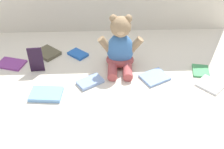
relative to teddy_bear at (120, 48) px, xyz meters
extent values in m
plane|color=silver|center=(-0.07, -0.11, -0.10)|extent=(3.20, 3.20, 0.00)
ellipsoid|color=#3F72B2|center=(0.00, 0.01, -0.01)|extent=(0.14, 0.11, 0.17)
ellipsoid|color=#B24C4C|center=(0.00, 0.00, -0.07)|extent=(0.15, 0.12, 0.06)
sphere|color=#9E7F5B|center=(0.00, 0.00, 0.11)|extent=(0.10, 0.10, 0.10)
ellipsoid|color=tan|center=(0.00, -0.03, 0.11)|extent=(0.04, 0.03, 0.03)
sphere|color=#9E7F5B|center=(-0.03, 0.02, 0.15)|extent=(0.04, 0.04, 0.04)
sphere|color=#9E7F5B|center=(0.04, 0.01, 0.15)|extent=(0.04, 0.04, 0.04)
cylinder|color=#9E7F5B|center=(-0.07, 0.01, 0.02)|extent=(0.08, 0.04, 0.09)
cylinder|color=#9E7F5B|center=(0.07, 0.00, 0.02)|extent=(0.08, 0.04, 0.09)
cylinder|color=#B24C4C|center=(-0.04, -0.08, -0.08)|extent=(0.05, 0.10, 0.04)
cylinder|color=#B24C4C|center=(0.03, -0.09, -0.08)|extent=(0.05, 0.10, 0.04)
cube|color=brown|center=(-0.38, 0.12, -0.09)|extent=(0.15, 0.15, 0.02)
cube|color=#8BA8DC|center=(-0.15, -0.14, -0.09)|extent=(0.13, 0.12, 0.02)
cube|color=white|center=(0.40, -0.18, -0.10)|extent=(0.14, 0.14, 0.01)
cube|color=blue|center=(-0.22, 0.10, -0.09)|extent=(0.12, 0.11, 0.01)
cube|color=#83A7E2|center=(0.16, -0.11, -0.09)|extent=(0.15, 0.14, 0.01)
cube|color=#77AFE7|center=(-0.34, -0.22, -0.09)|extent=(0.15, 0.10, 0.02)
cube|color=#3F9757|center=(0.39, -0.07, -0.10)|extent=(0.10, 0.11, 0.01)
cube|color=black|center=(-0.41, -0.03, -0.04)|extent=(0.07, 0.02, 0.13)
cube|color=#85388D|center=(-0.55, 0.03, -0.10)|extent=(0.15, 0.12, 0.01)
camera|label=1|loc=(-0.08, -1.08, 0.68)|focal=42.14mm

